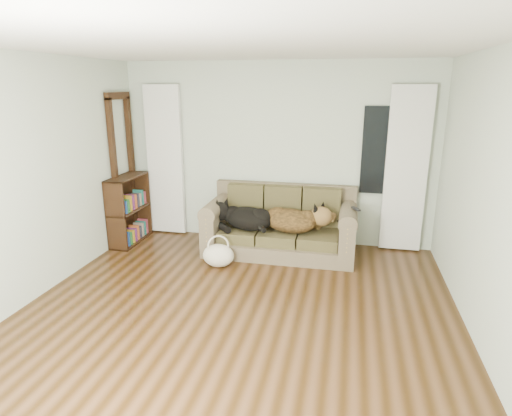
% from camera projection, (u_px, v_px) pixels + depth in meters
% --- Properties ---
extents(floor, '(5.00, 5.00, 0.00)m').
position_uv_depth(floor, '(231.00, 324.00, 4.21)').
color(floor, '#301C09').
rests_on(floor, ground).
extents(ceiling, '(5.00, 5.00, 0.00)m').
position_uv_depth(ceiling, '(226.00, 42.00, 3.49)').
color(ceiling, white).
rests_on(ceiling, ground).
extents(wall_back, '(4.50, 0.04, 2.60)m').
position_uv_depth(wall_back, '(276.00, 154.00, 6.19)').
color(wall_back, '#B4C4AD').
rests_on(wall_back, ground).
extents(wall_left, '(0.04, 5.00, 2.60)m').
position_uv_depth(wall_left, '(15.00, 184.00, 4.31)').
color(wall_left, '#B4C4AD').
rests_on(wall_left, ground).
extents(wall_right, '(0.04, 5.00, 2.60)m').
position_uv_depth(wall_right, '(502.00, 212.00, 3.38)').
color(wall_right, '#B4C4AD').
rests_on(wall_right, ground).
extents(curtain_left, '(0.55, 0.08, 2.25)m').
position_uv_depth(curtain_left, '(165.00, 161.00, 6.51)').
color(curtain_left, white).
rests_on(curtain_left, ground).
extents(curtain_right, '(0.55, 0.08, 2.25)m').
position_uv_depth(curtain_right, '(406.00, 171.00, 5.79)').
color(curtain_right, white).
rests_on(curtain_right, ground).
extents(window_pane, '(0.50, 0.03, 1.20)m').
position_uv_depth(window_pane, '(380.00, 151.00, 5.84)').
color(window_pane, black).
rests_on(window_pane, wall_back).
extents(door_casing, '(0.07, 0.60, 2.10)m').
position_uv_depth(door_casing, '(124.00, 171.00, 6.29)').
color(door_casing, '#301C0D').
rests_on(door_casing, ground).
extents(sofa, '(2.04, 0.88, 0.83)m').
position_uv_depth(sofa, '(280.00, 221.00, 5.91)').
color(sofa, brown).
rests_on(sofa, floor).
extents(dog_black_lab, '(0.87, 0.76, 0.31)m').
position_uv_depth(dog_black_lab, '(245.00, 219.00, 5.90)').
color(dog_black_lab, black).
rests_on(dog_black_lab, sofa).
extents(dog_shepherd, '(0.89, 0.75, 0.34)m').
position_uv_depth(dog_shepherd, '(294.00, 221.00, 5.79)').
color(dog_shepherd, black).
rests_on(dog_shepherd, sofa).
extents(tv_remote, '(0.12, 0.18, 0.02)m').
position_uv_depth(tv_remote, '(356.00, 209.00, 5.51)').
color(tv_remote, black).
rests_on(tv_remote, sofa).
extents(tote_bag, '(0.45, 0.37, 0.30)m').
position_uv_depth(tote_bag, '(218.00, 255.00, 5.51)').
color(tote_bag, beige).
rests_on(tote_bag, floor).
extents(bookshelf, '(0.37, 0.82, 1.00)m').
position_uv_depth(bookshelf, '(129.00, 209.00, 6.30)').
color(bookshelf, '#301C0D').
rests_on(bookshelf, floor).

